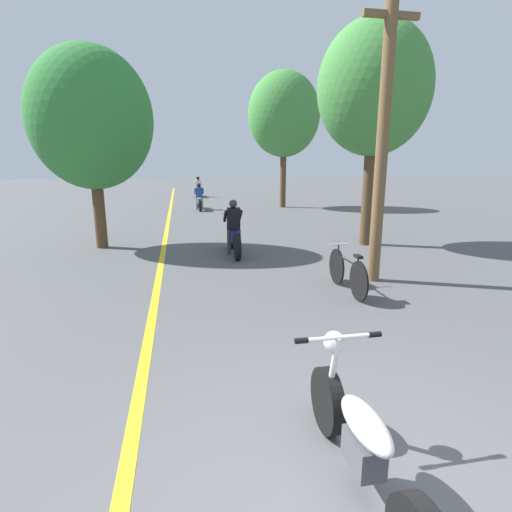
# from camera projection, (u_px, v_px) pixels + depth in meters

# --- Properties ---
(ground_plane) EXTENTS (120.00, 120.00, 0.00)m
(ground_plane) POSITION_uv_depth(u_px,v_px,m) (362.00, 511.00, 2.84)
(ground_plane) COLOR #515154
(lane_stripe_center) EXTENTS (0.14, 48.00, 0.01)m
(lane_stripe_center) POSITION_uv_depth(u_px,v_px,m) (167.00, 232.00, 14.16)
(lane_stripe_center) COLOR yellow
(lane_stripe_center) RESTS_ON ground
(utility_pole) EXTENTS (1.10, 0.24, 5.62)m
(utility_pole) POSITION_uv_depth(u_px,v_px,m) (383.00, 137.00, 7.72)
(utility_pole) COLOR brown
(utility_pole) RESTS_ON ground
(roadside_tree_right_near) EXTENTS (3.18, 2.87, 6.23)m
(roadside_tree_right_near) POSITION_uv_depth(u_px,v_px,m) (374.00, 89.00, 11.00)
(roadside_tree_right_near) COLOR #513A23
(roadside_tree_right_near) RESTS_ON ground
(roadside_tree_right_far) EXTENTS (3.76, 3.39, 6.98)m
(roadside_tree_right_far) POSITION_uv_depth(u_px,v_px,m) (284.00, 115.00, 20.71)
(roadside_tree_right_far) COLOR #513A23
(roadside_tree_right_far) RESTS_ON ground
(roadside_tree_left) EXTENTS (3.29, 2.96, 5.45)m
(roadside_tree_left) POSITION_uv_depth(u_px,v_px,m) (91.00, 119.00, 10.75)
(roadside_tree_left) COLOR #513A23
(roadside_tree_left) RESTS_ON ground
(motorcycle_foreground) EXTENTS (0.75, 2.08, 1.03)m
(motorcycle_foreground) POSITION_uv_depth(u_px,v_px,m) (361.00, 441.00, 2.95)
(motorcycle_foreground) COLOR black
(motorcycle_foreground) RESTS_ON ground
(motorcycle_rider_lead) EXTENTS (0.50, 2.02, 1.46)m
(motorcycle_rider_lead) POSITION_uv_depth(u_px,v_px,m) (234.00, 234.00, 10.62)
(motorcycle_rider_lead) COLOR black
(motorcycle_rider_lead) RESTS_ON ground
(motorcycle_rider_mid) EXTENTS (0.50, 2.12, 1.34)m
(motorcycle_rider_mid) POSITION_uv_depth(u_px,v_px,m) (199.00, 200.00, 20.54)
(motorcycle_rider_mid) COLOR black
(motorcycle_rider_mid) RESTS_ON ground
(motorcycle_rider_far) EXTENTS (0.50, 2.14, 1.41)m
(motorcycle_rider_far) POSITION_uv_depth(u_px,v_px,m) (198.00, 189.00, 27.97)
(motorcycle_rider_far) COLOR black
(motorcycle_rider_far) RESTS_ON ground
(bicycle_parked) EXTENTS (0.44, 1.76, 0.84)m
(bicycle_parked) POSITION_uv_depth(u_px,v_px,m) (347.00, 272.00, 7.56)
(bicycle_parked) COLOR black
(bicycle_parked) RESTS_ON ground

